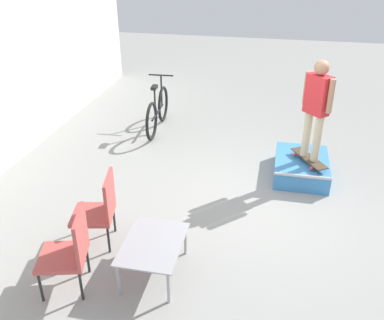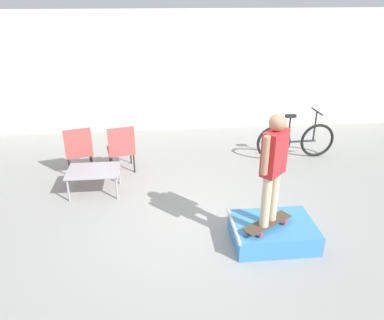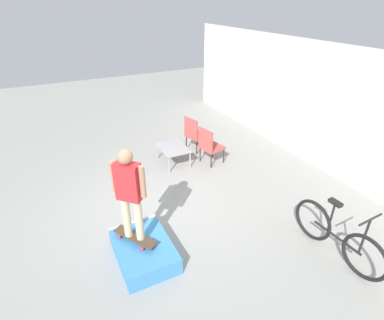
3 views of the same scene
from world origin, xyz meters
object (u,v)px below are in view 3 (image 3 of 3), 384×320
skate_ramp_box (144,251)px  coffee_table (173,149)px  patio_chair_right (209,145)px  bicycle (337,236)px  skateboard_on_ramp (135,237)px  patio_chair_left (195,133)px  person_skater (129,189)px

skate_ramp_box → coffee_table: 3.32m
patio_chair_right → bicycle: bearing=172.9°
skateboard_on_ramp → patio_chair_left: bearing=107.8°
skateboard_on_ramp → patio_chair_right: patio_chair_right is taller
patio_chair_right → bicycle: (3.74, 0.32, -0.14)m
patio_chair_right → patio_chair_left: bearing=-12.0°
coffee_table → bicycle: (4.18, 1.15, -0.00)m
person_skater → patio_chair_left: size_ratio=1.61×
skate_ramp_box → patio_chair_left: patio_chair_left is taller
patio_chair_left → patio_chair_right: size_ratio=1.00×
skate_ramp_box → patio_chair_left: size_ratio=1.23×
skateboard_on_ramp → patio_chair_left: patio_chair_left is taller
skate_ramp_box → patio_chair_left: (-3.21, 2.59, 0.38)m
patio_chair_left → bicycle: bearing=169.2°
person_skater → patio_chair_right: (-2.24, 2.68, -0.80)m
skateboard_on_ramp → patio_chair_left: 4.09m
patio_chair_left → coffee_table: bearing=100.5°
skateboard_on_ramp → coffee_table: 3.26m
skateboard_on_ramp → patio_chair_left: (-3.08, 2.68, 0.15)m
skate_ramp_box → bicycle: size_ratio=0.69×
person_skater → coffee_table: bearing=100.9°
coffee_table → patio_chair_right: (0.44, 0.83, 0.13)m
skateboard_on_ramp → person_skater: (0.00, 0.00, 0.95)m
skate_ramp_box → coffee_table: bearing=148.0°
person_skater → bicycle: 3.48m
person_skater → patio_chair_right: bearing=85.4°
coffee_table → skate_ramp_box: bearing=-32.0°
patio_chair_left → bicycle: size_ratio=0.56×
patio_chair_right → bicycle: 3.76m
person_skater → skate_ramp_box: bearing=-7.7°
skate_ramp_box → bicycle: 3.22m
skateboard_on_ramp → skate_ramp_box: bearing=5.7°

